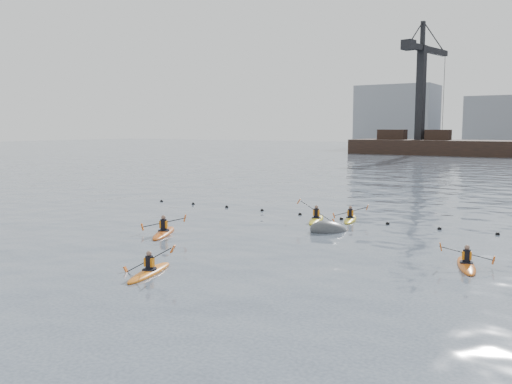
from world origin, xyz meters
TOP-DOWN VIEW (x-y plane):
  - ground at (0.00, 0.00)m, footprint 400.00×400.00m
  - float_line at (-0.50, 22.53)m, footprint 33.24×0.73m
  - kayaker_0 at (-3.24, 6.67)m, footprint 2.22×3.28m
  - kayaker_2 at (-8.16, 12.94)m, footprint 2.33×3.58m
  - kayaker_3 at (-3.10, 21.12)m, footprint 2.37×3.49m
  - kayaker_4 at (6.99, 14.47)m, footprint 2.12×3.26m
  - kayaker_5 at (-1.41, 22.40)m, footprint 2.14×3.24m
  - mooring_buoy at (-1.01, 18.45)m, footprint 2.59×2.79m

SIDE VIEW (x-z plane):
  - ground at x=0.00m, z-range 0.00..0.00m
  - mooring_buoy at x=-1.01m, z-range -0.80..0.80m
  - float_line at x=-0.50m, z-range -0.09..0.15m
  - kayaker_5 at x=-1.41m, z-range -0.47..0.67m
  - kayaker_4 at x=6.99m, z-range -0.43..0.63m
  - kayaker_0 at x=-3.24m, z-range -0.57..0.77m
  - kayaker_3 at x=-3.10m, z-range -0.64..0.85m
  - kayaker_2 at x=-8.16m, z-range -0.50..0.72m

